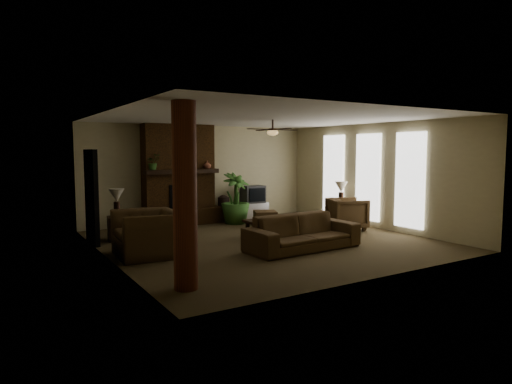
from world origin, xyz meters
TOP-DOWN VIEW (x-y plane):
  - room_shell at (0.00, 0.00)m, footprint 7.00×7.00m
  - fireplace at (-0.80, 3.22)m, footprint 2.40×0.70m
  - windows at (3.45, 0.20)m, footprint 0.08×3.65m
  - log_column at (-2.95, -2.40)m, footprint 0.36×0.36m
  - doorway at (-3.44, 1.80)m, footprint 0.10×1.00m
  - ceiling_fan at (0.40, 0.30)m, footprint 1.35×1.35m
  - sofa at (0.20, -1.15)m, footprint 2.51×0.83m
  - armchair_left at (-2.75, 0.01)m, footprint 0.95×1.40m
  - armchair_right at (2.66, 0.14)m, footprint 1.09×1.12m
  - coffee_table at (0.35, 0.29)m, footprint 1.20×0.70m
  - ottoman at (1.16, 1.80)m, footprint 0.79×0.79m
  - tv_stand at (1.48, 3.00)m, footprint 0.89×0.56m
  - tv at (1.46, 2.96)m, footprint 0.67×0.55m
  - floor_vase at (0.56, 3.15)m, footprint 0.34×0.34m
  - floor_plant at (0.60, 2.50)m, footprint 1.19×1.62m
  - side_table_left at (-2.84, 1.85)m, footprint 0.58×0.58m
  - lamp_left at (-2.88, 1.84)m, footprint 0.40×0.40m
  - side_table_right at (3.15, 0.91)m, footprint 0.64×0.64m
  - lamp_right at (3.15, 0.92)m, footprint 0.37×0.37m
  - mantel_plant at (-1.61, 3.02)m, footprint 0.43×0.47m
  - mantel_vase at (-0.05, 2.96)m, footprint 0.28×0.28m
  - book_a at (0.15, 0.34)m, footprint 0.21×0.11m
  - book_b at (0.64, 0.15)m, footprint 0.21×0.09m

SIDE VIEW (x-z plane):
  - ottoman at x=1.16m, z-range 0.00..0.40m
  - tv_stand at x=1.48m, z-range 0.00..0.50m
  - side_table_left at x=-2.84m, z-range 0.00..0.55m
  - side_table_right at x=3.15m, z-range 0.00..0.55m
  - coffee_table at x=0.35m, z-range 0.16..0.59m
  - floor_plant at x=0.60m, z-range 0.00..0.81m
  - floor_vase at x=0.56m, z-range 0.05..0.82m
  - armchair_right at x=2.66m, z-range 0.00..0.92m
  - sofa at x=0.20m, z-range 0.00..0.97m
  - book_a at x=0.15m, z-range 0.43..0.72m
  - book_b at x=0.64m, z-range 0.43..0.72m
  - armchair_left at x=-2.75m, z-range 0.00..1.18m
  - tv at x=1.46m, z-range 0.50..1.02m
  - lamp_left at x=-2.88m, z-range 0.68..1.33m
  - lamp_right at x=3.15m, z-range 0.68..1.33m
  - doorway at x=-3.44m, z-range 0.00..2.10m
  - fireplace at x=-0.80m, z-range -0.24..2.56m
  - windows at x=3.45m, z-range 0.17..2.53m
  - log_column at x=-2.95m, z-range 0.00..2.80m
  - room_shell at x=0.00m, z-range -2.10..4.90m
  - mantel_vase at x=-0.05m, z-range 1.56..1.78m
  - mantel_plant at x=-1.61m, z-range 1.56..1.89m
  - ceiling_fan at x=0.40m, z-range 2.34..2.72m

